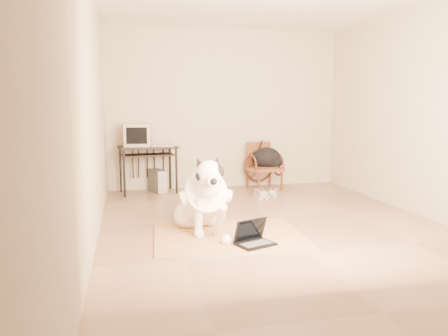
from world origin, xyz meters
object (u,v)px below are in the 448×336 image
object	(u,v)px
rattan_chair	(263,166)
dog	(204,200)
crt_monitor	(138,135)
laptop	(253,238)
computer_desk	(148,153)
backpack	(268,159)
pc_tower	(158,181)

from	to	relation	value
rattan_chair	dog	bearing A→B (deg)	-121.63
crt_monitor	rattan_chair	xyz separation A→B (m)	(2.08, -0.12, -0.54)
rattan_chair	laptop	bearing A→B (deg)	-109.43
dog	computer_desk	bearing A→B (deg)	101.50
dog	backpack	distance (m)	2.72
computer_desk	rattan_chair	world-z (taller)	rattan_chair
computer_desk	crt_monitor	world-z (taller)	crt_monitor
dog	backpack	bearing A→B (deg)	56.56
dog	backpack	world-z (taller)	dog
dog	pc_tower	bearing A→B (deg)	97.88
pc_tower	backpack	bearing A→B (deg)	-5.32
computer_desk	crt_monitor	bearing A→B (deg)	157.68
computer_desk	backpack	distance (m)	1.99
laptop	pc_tower	distance (m)	3.14
computer_desk	rattan_chair	bearing A→B (deg)	-1.78
laptop	rattan_chair	world-z (taller)	rattan_chair
rattan_chair	backpack	xyz separation A→B (m)	(0.06, -0.07, 0.13)
laptop	computer_desk	world-z (taller)	computer_desk
dog	rattan_chair	distance (m)	2.75
dog	pc_tower	world-z (taller)	dog
computer_desk	pc_tower	distance (m)	0.49
backpack	laptop	bearing A→B (deg)	-110.86
crt_monitor	rattan_chair	world-z (taller)	crt_monitor
computer_desk	crt_monitor	xyz separation A→B (m)	(-0.15, 0.06, 0.29)
laptop	crt_monitor	xyz separation A→B (m)	(-1.04, 3.07, 0.86)
backpack	dog	bearing A→B (deg)	-123.44
laptop	computer_desk	size ratio (longest dim) A/B	0.45
pc_tower	laptop	bearing A→B (deg)	-76.42
laptop	pc_tower	bearing A→B (deg)	103.58
rattan_chair	crt_monitor	bearing A→B (deg)	176.67
crt_monitor	rattan_chair	size ratio (longest dim) A/B	0.58
pc_tower	backpack	size ratio (longest dim) A/B	0.84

